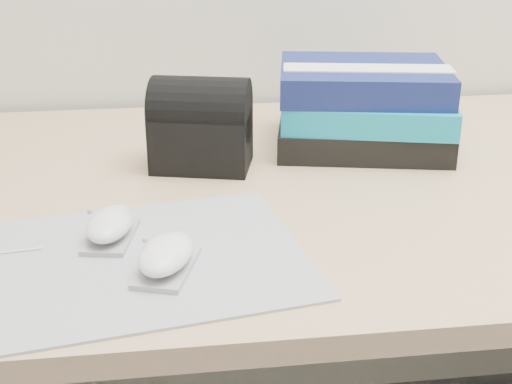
{
  "coord_description": "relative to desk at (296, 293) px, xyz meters",
  "views": [
    {
      "loc": [
        -0.2,
        0.63,
        1.12
      ],
      "look_at": [
        -0.09,
        1.44,
        0.77
      ],
      "focal_mm": 50.0,
      "sensor_mm": 36.0,
      "label": 1
    }
  ],
  "objects": [
    {
      "name": "book_stack",
      "position": [
        0.12,
        0.07,
        0.3
      ],
      "size": [
        0.31,
        0.27,
        0.13
      ],
      "color": "black",
      "rests_on": "desk"
    },
    {
      "name": "desk",
      "position": [
        0.0,
        0.0,
        0.0
      ],
      "size": [
        1.6,
        0.8,
        0.73
      ],
      "color": "tan",
      "rests_on": "ground"
    },
    {
      "name": "mouse_rear",
      "position": [
        -0.27,
        -0.23,
        0.25
      ],
      "size": [
        0.07,
        0.1,
        0.04
      ],
      "color": "#959598",
      "rests_on": "mousepad"
    },
    {
      "name": "mousepad",
      "position": [
        -0.24,
        -0.29,
        0.24
      ],
      "size": [
        0.42,
        0.35,
        0.0
      ],
      "primitive_type": "cube",
      "rotation": [
        0.0,
        0.0,
        0.17
      ],
      "color": "gray",
      "rests_on": "desk"
    },
    {
      "name": "mouse_front",
      "position": [
        -0.21,
        -0.32,
        0.26
      ],
      "size": [
        0.08,
        0.11,
        0.04
      ],
      "color": "#A0A0A2",
      "rests_on": "mousepad"
    },
    {
      "name": "pouch",
      "position": [
        -0.15,
        0.0,
        0.3
      ],
      "size": [
        0.16,
        0.13,
        0.14
      ],
      "color": "black",
      "rests_on": "desk"
    }
  ]
}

